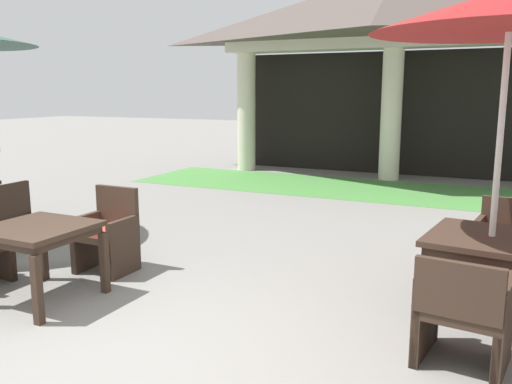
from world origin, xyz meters
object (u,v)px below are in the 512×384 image
object	(u,v)px
patio_chair_mid_right_east	(1,217)
patio_umbrella_near_foreground	(511,13)
patio_chair_near_foreground_south	(463,312)
patio_table_near_foreground	(491,247)
patio_table_mid_left	(38,236)
patio_chair_mid_left_north	(108,234)
patio_chair_near_foreground_north	(507,243)

from	to	relation	value
patio_chair_mid_right_east	patio_umbrella_near_foreground	bearing A→B (deg)	-88.32
patio_chair_near_foreground_south	patio_chair_mid_right_east	distance (m)	5.54
patio_table_near_foreground	patio_table_mid_left	distance (m)	4.10
patio_chair_mid_left_north	patio_chair_mid_right_east	world-z (taller)	patio_chair_mid_left_north
patio_table_near_foreground	patio_chair_mid_right_east	bearing A→B (deg)	-176.32
patio_chair_near_foreground_south	patio_chair_mid_right_east	bearing A→B (deg)	179.95
patio_chair_near_foreground_north	patio_chair_mid_right_east	distance (m)	5.93
patio_umbrella_near_foreground	patio_chair_near_foreground_north	distance (m)	2.42
patio_chair_mid_left_north	patio_chair_mid_right_east	xyz separation A→B (m)	(-1.80, 0.12, -0.01)
patio_table_near_foreground	patio_chair_near_foreground_north	distance (m)	1.08
patio_umbrella_near_foreground	patio_chair_mid_left_north	bearing A→B (deg)	-172.89
patio_umbrella_near_foreground	patio_chair_mid_left_north	size ratio (longest dim) A/B	3.09
patio_chair_near_foreground_north	patio_chair_mid_right_east	xyz separation A→B (m)	(-5.76, -1.41, 0.01)
patio_chair_mid_left_north	patio_chair_mid_right_east	distance (m)	1.80
patio_chair_near_foreground_north	patio_chair_mid_right_east	bearing A→B (deg)	20.80
patio_table_near_foreground	patio_chair_mid_left_north	bearing A→B (deg)	-172.89
patio_umbrella_near_foreground	patio_chair_near_foreground_north	bearing A→B (deg)	82.96
patio_chair_near_foreground_north	patio_chair_near_foreground_south	world-z (taller)	patio_chair_near_foreground_north
patio_table_near_foreground	patio_chair_near_foreground_south	world-z (taller)	patio_chair_near_foreground_south
patio_chair_near_foreground_north	patio_umbrella_near_foreground	bearing A→B (deg)	90.00
patio_table_mid_left	patio_chair_mid_left_north	distance (m)	0.97
patio_table_mid_left	patio_chair_near_foreground_north	bearing A→B (deg)	31.85
patio_table_mid_left	patio_chair_mid_right_east	xyz separation A→B (m)	(-1.79, 1.06, -0.22)
patio_table_near_foreground	patio_chair_near_foreground_south	size ratio (longest dim) A/B	1.36
patio_table_mid_left	patio_chair_mid_left_north	size ratio (longest dim) A/B	0.99
patio_umbrella_near_foreground	patio_chair_near_foreground_south	distance (m)	2.41
patio_table_near_foreground	patio_umbrella_near_foreground	xyz separation A→B (m)	(-0.00, -0.00, 1.95)
patio_umbrella_near_foreground	patio_chair_mid_left_north	distance (m)	4.43
patio_umbrella_near_foreground	patio_chair_mid_right_east	bearing A→B (deg)	-176.32
patio_table_near_foreground	patio_umbrella_near_foreground	bearing A→B (deg)	-135.00
patio_table_mid_left	patio_chair_mid_right_east	world-z (taller)	patio_chair_mid_right_east
patio_table_near_foreground	patio_chair_near_foreground_south	bearing A→B (deg)	-97.04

